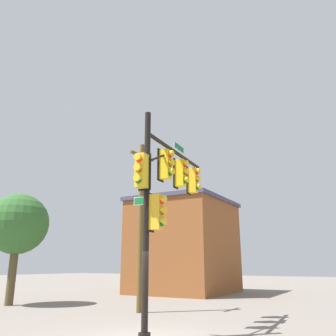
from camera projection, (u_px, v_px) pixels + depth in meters
signal_pole_assembly at (166, 186)px, 12.43m from camera, size 5.45×1.22×7.15m
utility_pole at (141, 220)px, 16.88m from camera, size 1.80×0.25×8.05m
tree_near at (18, 224)px, 19.69m from camera, size 3.40×3.40×6.05m
brick_building at (184, 245)px, 27.48m from camera, size 7.88×6.98×7.13m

